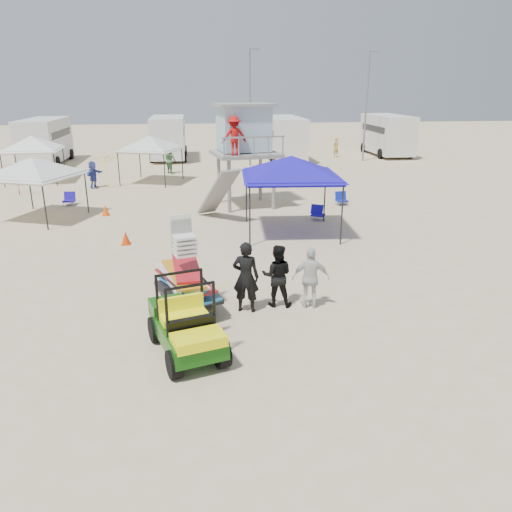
{
  "coord_description": "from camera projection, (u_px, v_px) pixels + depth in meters",
  "views": [
    {
      "loc": [
        -1.02,
        -9.39,
        5.58
      ],
      "look_at": [
        0.5,
        3.0,
        1.3
      ],
      "focal_mm": 35.0,
      "sensor_mm": 36.0,
      "label": 1
    }
  ],
  "objects": [
    {
      "name": "canopy_white_c",
      "position": [
        150.0,
        138.0,
        29.4
      ],
      "size": [
        3.84,
        3.84,
        3.17
      ],
      "color": "black",
      "rests_on": "ground"
    },
    {
      "name": "man_right",
      "position": [
        311.0,
        278.0,
        12.96
      ],
      "size": [
        1.03,
        0.56,
        1.66
      ],
      "primitive_type": "imported",
      "rotation": [
        0.0,
        0.0,
        2.98
      ],
      "color": "silver",
      "rests_on": "ground"
    },
    {
      "name": "surf_trailer",
      "position": [
        186.0,
        276.0,
        12.85
      ],
      "size": [
        1.83,
        2.59,
        2.23
      ],
      "color": "black",
      "rests_on": "ground"
    },
    {
      "name": "man_mid",
      "position": [
        277.0,
        276.0,
        13.09
      ],
      "size": [
        0.94,
        0.8,
        1.69
      ],
      "primitive_type": "imported",
      "rotation": [
        0.0,
        0.0,
        2.93
      ],
      "color": "black",
      "rests_on": "ground"
    },
    {
      "name": "light_pole_left",
      "position": [
        250.0,
        109.0,
        35.14
      ],
      "size": [
        0.14,
        0.14,
        8.0
      ],
      "primitive_type": "cylinder",
      "color": "slate",
      "rests_on": "ground"
    },
    {
      "name": "beach_chair_b",
      "position": [
        341.0,
        198.0,
        24.51
      ],
      "size": [
        0.57,
        0.61,
        0.64
      ],
      "color": "#0D1D94",
      "rests_on": "ground"
    },
    {
      "name": "rv_mid_right",
      "position": [
        284.0,
        136.0,
        39.0
      ],
      "size": [
        2.64,
        7.0,
        3.25
      ],
      "color": "silver",
      "rests_on": "ground"
    },
    {
      "name": "light_pole_right",
      "position": [
        366.0,
        107.0,
        37.58
      ],
      "size": [
        0.14,
        0.14,
        8.0
      ],
      "primitive_type": "cylinder",
      "color": "slate",
      "rests_on": "ground"
    },
    {
      "name": "ground",
      "position": [
        250.0,
        359.0,
        10.74
      ],
      "size": [
        140.0,
        140.0,
        0.0
      ],
      "primitive_type": "plane",
      "color": "beige",
      "rests_on": "ground"
    },
    {
      "name": "rv_far_left",
      "position": [
        45.0,
        139.0,
        36.94
      ],
      "size": [
        2.64,
        6.8,
        3.25
      ],
      "color": "silver",
      "rests_on": "ground"
    },
    {
      "name": "canopy_white_a",
      "position": [
        32.0,
        161.0,
        21.2
      ],
      "size": [
        4.07,
        4.07,
        3.1
      ],
      "color": "black",
      "rests_on": "ground"
    },
    {
      "name": "rv_mid_left",
      "position": [
        168.0,
        136.0,
        39.38
      ],
      "size": [
        2.65,
        6.5,
        3.25
      ],
      "color": "silver",
      "rests_on": "ground"
    },
    {
      "name": "distant_beachgoers",
      "position": [
        173.0,
        163.0,
        32.24
      ],
      "size": [
        18.11,
        12.04,
        1.75
      ],
      "color": "#4D7A49",
      "rests_on": "ground"
    },
    {
      "name": "canopy_white_b",
      "position": [
        31.0,
        138.0,
        29.55
      ],
      "size": [
        3.21,
        3.21,
        3.14
      ],
      "color": "black",
      "rests_on": "ground"
    },
    {
      "name": "rv_far_right",
      "position": [
        387.0,
        133.0,
        41.45
      ],
      "size": [
        2.64,
        6.6,
        3.25
      ],
      "color": "silver",
      "rests_on": "ground"
    },
    {
      "name": "umbrella_b",
      "position": [
        107.0,
        171.0,
        28.36
      ],
      "size": [
        2.89,
        2.9,
        1.87
      ],
      "primitive_type": "imported",
      "rotation": [
        0.0,
        0.0,
        0.68
      ],
      "color": "#FBFF16",
      "rests_on": "ground"
    },
    {
      "name": "utility_cart",
      "position": [
        185.0,
        320.0,
        10.69
      ],
      "size": [
        1.75,
        2.52,
        1.74
      ],
      "color": "#104B0B",
      "rests_on": "ground"
    },
    {
      "name": "beach_chair_a",
      "position": [
        69.0,
        199.0,
        24.45
      ],
      "size": [
        0.58,
        0.62,
        0.64
      ],
      "color": "#1C0EA0",
      "rests_on": "ground"
    },
    {
      "name": "canopy_blue",
      "position": [
        292.0,
        160.0,
        19.02
      ],
      "size": [
        3.74,
        3.74,
        3.44
      ],
      "color": "black",
      "rests_on": "ground"
    },
    {
      "name": "cone_far",
      "position": [
        105.0,
        210.0,
        22.47
      ],
      "size": [
        0.34,
        0.34,
        0.5
      ],
      "primitive_type": "cone",
      "color": "#FF4B08",
      "rests_on": "ground"
    },
    {
      "name": "umbrella_a",
      "position": [
        17.0,
        179.0,
        26.5
      ],
      "size": [
        2.44,
        2.46,
        1.74
      ],
      "primitive_type": "imported",
      "rotation": [
        0.0,
        0.0,
        0.35
      ],
      "color": "red",
      "rests_on": "ground"
    },
    {
      "name": "lifeguard_tower",
      "position": [
        243.0,
        132.0,
        23.33
      ],
      "size": [
        3.37,
        3.37,
        4.68
      ],
      "color": "gray",
      "rests_on": "ground"
    },
    {
      "name": "cone_near",
      "position": [
        126.0,
        238.0,
        18.37
      ],
      "size": [
        0.34,
        0.34,
        0.5
      ],
      "primitive_type": "cone",
      "color": "red",
      "rests_on": "ground"
    },
    {
      "name": "man_left",
      "position": [
        246.0,
        277.0,
        12.73
      ],
      "size": [
        0.78,
        0.61,
        1.88
      ],
      "primitive_type": "imported",
      "rotation": [
        0.0,
        0.0,
        2.88
      ],
      "color": "black",
      "rests_on": "ground"
    },
    {
      "name": "beach_chair_c",
      "position": [
        317.0,
        212.0,
        21.82
      ],
      "size": [
        0.72,
        0.81,
        0.64
      ],
      "color": "#1710AD",
      "rests_on": "ground"
    }
  ]
}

